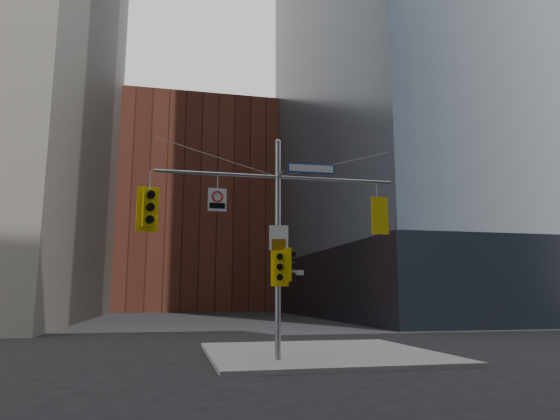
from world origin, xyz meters
name	(u,v)px	position (x,y,z in m)	size (l,w,h in m)	color
ground	(293,375)	(0.00, 0.00, 0.00)	(160.00, 160.00, 0.00)	black
sidewalk_corner	(321,353)	(2.00, 4.00, 0.07)	(8.00, 8.00, 0.15)	gray
podium_ne	(484,286)	(28.00, 32.00, 3.00)	(36.40, 36.40, 6.00)	black
brick_midrise	(196,211)	(0.00, 58.00, 14.00)	(26.00, 20.00, 28.00)	brown
signal_assembly	(278,224)	(0.00, 1.99, 4.42)	(8.00, 0.80, 7.30)	gray
traffic_light_west_arm	(149,208)	(-4.10, 2.01, 4.80)	(0.67, 0.62, 1.43)	yellow
traffic_light_east_arm	(378,216)	(3.49, 1.99, 4.80)	(0.62, 0.50, 1.29)	yellow
traffic_light_pole_side	(288,265)	(0.33, 2.00, 3.11)	(0.42, 0.36, 1.08)	yellow
traffic_light_pole_front	(280,267)	(0.00, 1.73, 3.01)	(0.56, 0.51, 1.19)	yellow
street_sign_blade	(311,169)	(1.15, 2.00, 6.35)	(1.63, 0.09, 0.32)	navy
regulatory_sign_arm	(217,199)	(-1.99, 1.97, 5.17)	(0.60, 0.09, 0.74)	silver
regulatory_sign_pole	(279,238)	(0.00, 1.88, 3.94)	(0.61, 0.12, 0.81)	silver
street_blade_ew	(292,273)	(0.45, 2.00, 2.86)	(0.80, 0.06, 0.16)	silver
street_blade_ns	(275,274)	(0.00, 2.45, 2.82)	(0.10, 0.75, 0.15)	#145926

